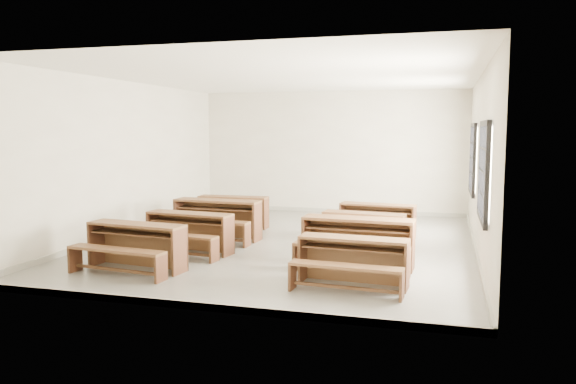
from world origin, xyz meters
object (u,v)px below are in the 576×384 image
(desk_set_5, at_px, (357,239))
(desk_set_7, at_px, (377,218))
(desk_set_6, at_px, (363,228))
(desk_set_4, at_px, (353,258))
(desk_set_0, at_px, (135,243))
(desk_set_1, at_px, (188,230))
(desk_set_2, at_px, (216,216))
(desk_set_3, at_px, (233,210))

(desk_set_5, height_order, desk_set_7, desk_set_5)
(desk_set_5, relative_size, desk_set_6, 1.14)
(desk_set_4, bearing_deg, desk_set_0, -176.52)
(desk_set_5, bearing_deg, desk_set_1, 177.88)
(desk_set_0, bearing_deg, desk_set_6, 43.74)
(desk_set_1, height_order, desk_set_7, desk_set_1)
(desk_set_2, distance_m, desk_set_4, 4.14)
(desk_set_2, distance_m, desk_set_5, 3.45)
(desk_set_0, xyz_separation_m, desk_set_1, (0.27, 1.34, -0.01))
(desk_set_5, bearing_deg, desk_set_3, 140.97)
(desk_set_4, bearing_deg, desk_set_1, 160.65)
(desk_set_4, xyz_separation_m, desk_set_7, (-0.10, 3.72, -0.00))
(desk_set_0, bearing_deg, desk_set_5, 24.43)
(desk_set_4, height_order, desk_set_6, desk_set_4)
(desk_set_1, height_order, desk_set_5, desk_set_5)
(desk_set_3, relative_size, desk_set_4, 1.01)
(desk_set_2, relative_size, desk_set_4, 1.14)
(desk_set_3, relative_size, desk_set_6, 1.01)
(desk_set_7, bearing_deg, desk_set_6, -88.61)
(desk_set_4, height_order, desk_set_5, desk_set_5)
(desk_set_0, distance_m, desk_set_4, 3.45)
(desk_set_4, distance_m, desk_set_6, 2.48)
(desk_set_4, height_order, desk_set_7, desk_set_4)
(desk_set_0, xyz_separation_m, desk_set_6, (3.24, 2.46, -0.03))
(desk_set_2, height_order, desk_set_7, desk_set_2)
(desk_set_4, bearing_deg, desk_set_7, 95.19)
(desk_set_3, xyz_separation_m, desk_set_6, (3.15, -1.51, -0.02))
(desk_set_1, height_order, desk_set_6, desk_set_1)
(desk_set_5, distance_m, desk_set_7, 2.63)
(desk_set_0, relative_size, desk_set_6, 1.08)
(desk_set_0, height_order, desk_set_7, desk_set_0)
(desk_set_2, xyz_separation_m, desk_set_6, (2.97, -0.17, -0.07))
(desk_set_2, xyz_separation_m, desk_set_7, (3.08, 1.07, -0.06))
(desk_set_3, relative_size, desk_set_5, 0.88)
(desk_set_2, distance_m, desk_set_3, 1.35)
(desk_set_6, distance_m, desk_set_7, 1.25)
(desk_set_0, distance_m, desk_set_2, 2.65)
(desk_set_1, bearing_deg, desk_set_0, -94.88)
(desk_set_1, height_order, desk_set_3, desk_set_1)
(desk_set_0, distance_m, desk_set_5, 3.52)
(desk_set_1, relative_size, desk_set_7, 1.05)
(desk_set_7, bearing_deg, desk_set_2, -154.46)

